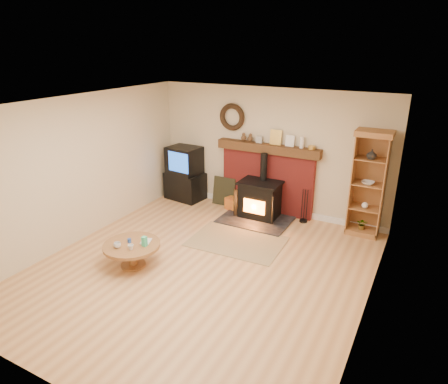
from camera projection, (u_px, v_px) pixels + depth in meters
The scene contains 11 objects.
ground at pixel (202, 268), 6.43m from camera, with size 5.50×5.50×0.00m, color #BA804D.
room_shell at pixel (202, 165), 5.91m from camera, with size 5.02×5.52×2.61m.
chimney_breast at pixel (267, 176), 8.35m from camera, with size 2.20×0.22×1.78m.
wood_stove at pixel (259, 200), 8.17m from camera, with size 1.40×1.00×1.33m.
area_rug at pixel (237, 241), 7.29m from camera, with size 1.66×1.14×0.01m, color brown.
tv_unit at pixel (185, 174), 9.12m from camera, with size 0.90×0.68×1.23m.
curio_cabinet at pixel (368, 184), 7.29m from camera, with size 0.64×0.46×1.98m.
firelog_box at pixel (235, 204), 8.63m from camera, with size 0.42×0.26×0.26m, color gold.
leaning_painting at pixel (224, 191), 8.85m from camera, with size 0.53×0.03×0.63m, color black.
fire_tools at pixel (304, 216), 8.05m from camera, with size 0.16×0.16×0.70m.
coffee_table at pixel (132, 248), 6.40m from camera, with size 0.92×0.92×0.55m.
Camera 1 is at (2.96, -4.75, 3.42)m, focal length 32.00 mm.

